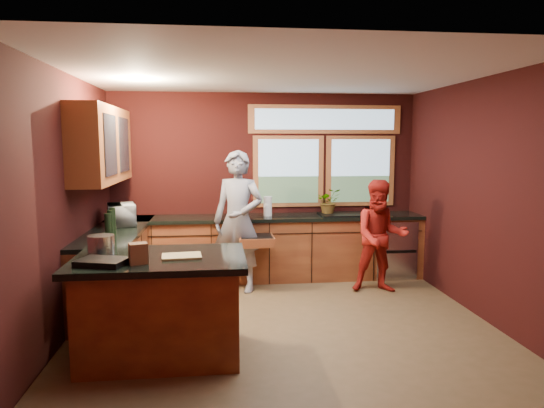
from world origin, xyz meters
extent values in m
plane|color=brown|center=(0.00, 0.00, 0.00)|extent=(4.50, 4.50, 0.00)
cube|color=black|center=(0.00, 2.00, 1.35)|extent=(4.50, 0.02, 2.70)
cube|color=black|center=(0.00, -2.00, 1.35)|extent=(4.50, 0.02, 2.70)
cube|color=black|center=(-2.25, 0.00, 1.35)|extent=(0.02, 4.00, 2.70)
cube|color=black|center=(2.25, 0.00, 1.35)|extent=(0.02, 4.00, 2.70)
cube|color=silver|center=(0.00, 0.00, 2.70)|extent=(4.50, 4.00, 0.02)
cube|color=#7892A6|center=(0.35, 1.99, 1.55)|extent=(1.06, 0.02, 1.06)
cube|color=#7892A6|center=(1.45, 1.99, 1.55)|extent=(1.06, 0.02, 1.06)
cube|color=#99552C|center=(0.90, 1.99, 2.32)|extent=(2.30, 0.02, 0.42)
cube|color=#572314|center=(-2.07, 0.85, 1.95)|extent=(0.36, 1.80, 0.90)
cube|color=#572314|center=(0.00, 1.70, 0.44)|extent=(4.50, 0.60, 0.88)
cube|color=black|center=(0.00, 1.69, 0.91)|extent=(4.50, 0.64, 0.05)
cube|color=#B7B7BC|center=(1.85, 1.68, 0.42)|extent=(0.60, 0.58, 0.85)
cube|color=black|center=(1.10, 1.66, 0.91)|extent=(0.66, 0.46, 0.05)
cube|color=#572314|center=(-1.95, 0.85, 0.44)|extent=(0.60, 2.30, 0.88)
cube|color=black|center=(-1.94, 0.85, 0.91)|extent=(0.64, 2.30, 0.05)
cube|color=#572314|center=(-1.24, -0.75, 0.44)|extent=(1.40, 0.90, 0.88)
cube|color=black|center=(-1.24, -0.75, 0.92)|extent=(1.55, 1.05, 0.06)
imported|color=slate|center=(-0.44, 1.20, 0.94)|extent=(0.81, 0.69, 1.88)
imported|color=maroon|center=(1.43, 0.93, 0.75)|extent=(0.79, 0.66, 1.50)
imported|color=#999999|center=(-1.92, 1.12, 1.07)|extent=(0.44, 0.56, 0.27)
imported|color=#999999|center=(0.92, 1.75, 1.12)|extent=(0.34, 0.30, 0.38)
cylinder|color=white|center=(0.01, 1.70, 1.07)|extent=(0.12, 0.12, 0.28)
cube|color=tan|center=(-1.04, -0.80, 0.95)|extent=(0.37, 0.28, 0.02)
cylinder|color=#AEAEB3|center=(-1.79, -0.60, 1.03)|extent=(0.24, 0.24, 0.18)
cube|color=brown|center=(-1.39, -1.00, 1.03)|extent=(0.18, 0.16, 0.18)
cube|color=black|center=(-1.69, -1.00, 0.97)|extent=(0.46, 0.38, 0.05)
camera|label=1|loc=(-0.70, -5.16, 1.98)|focal=32.00mm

